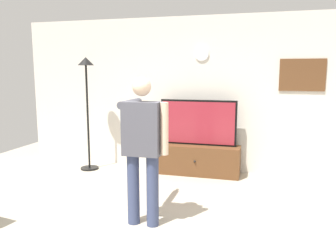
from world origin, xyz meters
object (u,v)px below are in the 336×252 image
person_standing_nearer_lamp (143,143)px  floor_lamp (87,90)px  television (198,123)px  framed_picture (302,75)px  tv_stand (197,160)px  wall_clock (202,54)px

person_standing_nearer_lamp → floor_lamp: bearing=132.3°
television → person_standing_nearer_lamp: 2.16m
person_standing_nearer_lamp → framed_picture: bearing=52.0°
tv_stand → television: bearing=90.0°
television → wall_clock: (-0.00, 0.24, 1.17)m
tv_stand → wall_clock: bearing=90.0°
tv_stand → framed_picture: bearing=10.2°
tv_stand → framed_picture: size_ratio=2.06×
tv_stand → person_standing_nearer_lamp: person_standing_nearer_lamp is taller
television → floor_lamp: 2.03m
wall_clock → television: bearing=-90.0°
tv_stand → person_standing_nearer_lamp: 2.23m
tv_stand → person_standing_nearer_lamp: bearing=-96.2°
tv_stand → person_standing_nearer_lamp: size_ratio=0.85×
tv_stand → television: television is taller
framed_picture → tv_stand: bearing=-169.8°
person_standing_nearer_lamp → television: bearing=83.9°
television → wall_clock: 1.19m
framed_picture → person_standing_nearer_lamp: size_ratio=0.42×
television → wall_clock: wall_clock is taller
framed_picture → television: bearing=-171.4°
floor_lamp → person_standing_nearer_lamp: 2.59m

